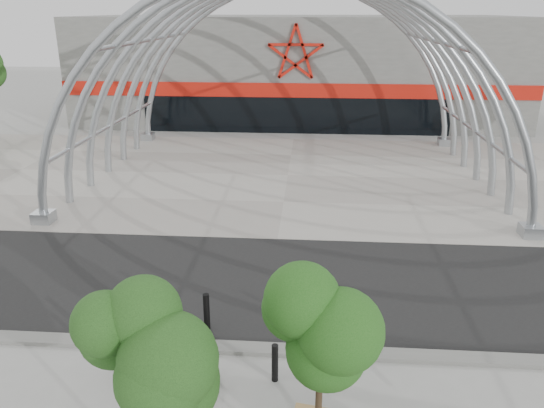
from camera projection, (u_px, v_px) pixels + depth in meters
ground at (261, 345)px, 14.30m from camera, size 140.00×140.00×0.00m
road at (271, 282)px, 17.57m from camera, size 140.00×7.00×0.02m
forecourt at (288, 175)px, 28.79m from camera, size 60.00×17.00×0.04m
kerb at (260, 349)px, 14.05m from camera, size 60.00×0.50×0.12m
arena_building at (298, 67)px, 44.21m from camera, size 34.00×15.24×8.00m
vault_canopy at (288, 175)px, 28.79m from camera, size 20.80×15.80×20.36m
street_tree_0 at (140, 354)px, 9.12m from camera, size 1.80×1.80×4.11m
street_tree_1 at (321, 339)px, 9.75m from camera, size 1.67×1.67×3.95m
bench_0 at (173, 372)px, 12.91m from camera, size 2.18×0.54×0.45m
bollard_0 at (127, 351)px, 13.14m from camera, size 0.18×0.18×1.11m
bollard_1 at (120, 363)px, 12.84m from camera, size 0.15×0.15×0.96m
bollard_2 at (207, 312)px, 14.86m from camera, size 0.18×0.18×1.11m
bollard_3 at (275, 363)px, 12.78m from camera, size 0.16×0.16×1.01m
bollard_4 at (361, 338)px, 13.72m from camera, size 0.17×0.17×1.06m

